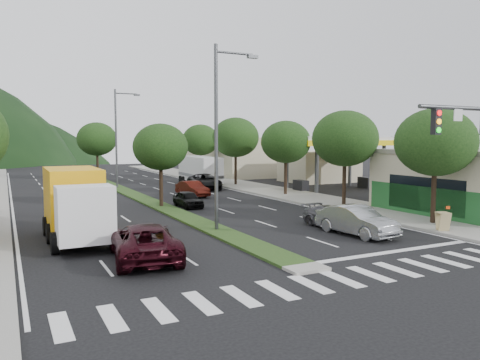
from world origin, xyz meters
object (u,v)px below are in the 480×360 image
suv_maroon (144,242)px  motorhome (200,170)px  tree_r_a (435,142)px  tree_r_c (286,142)px  car_queue_c (192,189)px  a_frame_sign (443,220)px  tree_r_d (236,137)px  car_queue_a (188,199)px  car_queue_b (334,217)px  tree_med_far (97,139)px  box_truck (76,207)px  streetlight_mid (118,133)px  streetlight_near (220,128)px  sedan_silver (356,220)px  tree_r_e (201,140)px  tree_med_near (161,147)px  tree_r_b (345,139)px  car_queue_d (204,182)px

suv_maroon → motorhome: (14.13, 28.99, 0.88)m
tree_r_a → tree_r_c: tree_r_a is taller
car_queue_c → a_frame_sign: (6.08, -21.13, 0.07)m
tree_r_d → tree_r_a: bearing=-90.0°
car_queue_a → car_queue_b: 12.21m
tree_med_far → car_queue_c: 21.73m
tree_r_a → box_truck: (-19.11, 5.17, -3.15)m
car_queue_c → streetlight_mid: bearing=106.2°
tree_med_far → streetlight_near: streetlight_near is taller
streetlight_near → motorhome: streetlight_near is taller
streetlight_near → sedan_silver: (5.88, -4.22, -4.81)m
tree_r_e → tree_med_near: (-12.00, -22.00, -0.46)m
car_queue_b → car_queue_c: 17.40m
tree_med_far → box_truck: size_ratio=0.97×
tree_r_b → suv_maroon: tree_r_b is taller
tree_r_a → tree_med_near: (-12.00, 14.00, -0.39)m
tree_r_d → suv_maroon: (-17.13, -26.18, -4.41)m
car_queue_a → box_truck: 12.06m
box_truck → streetlight_mid: bearing=-107.0°
tree_med_near → car_queue_b: (6.27, -12.13, -3.82)m
streetlight_mid → car_queue_a: size_ratio=2.86×
tree_med_near → suv_maroon: tree_med_near is taller
streetlight_near → a_frame_sign: size_ratio=7.45×
tree_r_b → tree_med_near: bearing=153.4°
tree_med_near → motorhome: bearing=58.7°
tree_r_b → car_queue_d: bearing=105.2°
tree_r_d → tree_r_e: 10.00m
tree_r_a → tree_med_far: (-12.00, 40.00, 0.19)m
car_queue_b → car_queue_c: car_queue_c is taller
streetlight_near → streetlight_mid: 25.00m
tree_r_b → tree_med_far: tree_r_b is taller
tree_r_c → tree_med_near: tree_r_c is taller
streetlight_near → car_queue_c: streetlight_near is taller
tree_med_far → tree_r_e: bearing=-18.4°
sedan_silver → motorhome: (2.91, 29.03, 0.87)m
tree_med_far → car_queue_d: (7.61, -15.83, -4.24)m
sedan_silver → car_queue_d: 24.44m
tree_r_c → motorhome: tree_r_c is taller
car_queue_b → tree_r_b: bearing=42.9°
tree_r_e → streetlight_mid: (-11.79, -7.00, 0.69)m
tree_r_a → car_queue_a: size_ratio=1.90×
tree_r_c → tree_med_far: bearing=116.6°
tree_r_a → car_queue_c: 21.03m
box_truck → suv_maroon: bearing=110.5°
car_queue_c → a_frame_sign: size_ratio=3.03×
car_queue_d → a_frame_sign: 26.29m
tree_r_d → tree_med_far: size_ratio=1.03×
tree_med_far → tree_med_near: bearing=-90.0°
tree_r_c → suv_maroon: tree_r_c is taller
tree_r_c → sedan_silver: tree_r_c is taller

